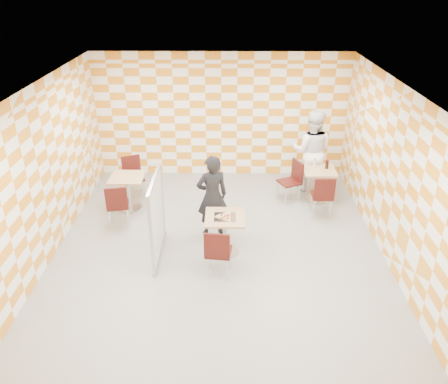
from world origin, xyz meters
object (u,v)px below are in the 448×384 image
Objects in this scene: chair_second_front at (323,194)px; partition at (157,217)px; chair_second_side at (293,178)px; soda_bottle at (327,164)px; chair_empty_near at (117,203)px; empty_table at (128,187)px; man_dark at (212,196)px; main_table at (225,228)px; chair_empty_far at (133,173)px; chair_main_front at (218,250)px; man_white at (311,151)px; sport_bottle at (314,164)px; second_table at (318,179)px.

partition reaches higher than chair_second_front.
soda_bottle is (0.73, 0.03, 0.31)m from chair_second_side.
chair_empty_near is (-4.13, -0.44, 0.00)m from chair_second_front.
man_dark is (1.83, -1.01, 0.31)m from empty_table.
chair_empty_far is at bearing 132.79° from main_table.
chair_empty_near is 0.60× the size of partition.
soda_bottle reaches higher than chair_empty_far.
chair_main_front is 1.00× the size of chair_second_side.
chair_second_side is 3.81m from chair_empty_near.
chair_second_front is 0.56× the size of man_dark.
man_white is at bearing -154.59° from man_dark.
chair_empty_far is 4.09m from man_white.
chair_second_side is 0.56m from sport_bottle.
chair_empty_far is (-4.14, 0.22, 0.04)m from second_table.
sport_bottle is (4.04, -0.10, 0.29)m from chair_empty_far.
chair_empty_far is at bearing 176.71° from chair_second_side.
chair_second_front reaches higher than empty_table.
empty_table is (-4.12, -0.41, 0.00)m from second_table.
soda_bottle is at bearing 75.40° from chair_second_front.
chair_second_front is 4.21m from chair_empty_far.
empty_table is 3.26× the size of soda_bottle.
chair_main_front reaches higher than empty_table.
chair_main_front is at bearing -56.51° from chair_empty_far.
chair_second_side reaches higher than empty_table.
partition reaches higher than second_table.
partition is 4.16m from man_white.
man_white is (3.14, 2.73, 0.16)m from partition.
partition is 7.75× the size of sport_bottle.
sport_bottle reaches higher than chair_second_side.
man_dark is at bearing -148.25° from second_table.
chair_empty_near is 4.47m from man_white.
chair_empty_far is at bearing 88.97° from chair_empty_near.
second_table is at bearing 33.50° from partition.
man_white reaches higher than chair_empty_near.
man_dark reaches higher than chair_second_side.
chair_second_front is at bearing 32.94° from main_table.
empty_table is 4.07m from sport_bottle.
man_white is at bearing 13.96° from empty_table.
man_dark reaches higher than second_table.
soda_bottle is at bearing 16.00° from chair_empty_near.
man_dark is (1.85, -1.64, 0.28)m from chair_empty_far.
empty_table is 0.81× the size of chair_main_front.
man_dark is at bearing -140.35° from chair_second_side.
man_white is 9.53× the size of sport_bottle.
partition reaches higher than chair_main_front.
sport_bottle is 0.87× the size of soda_bottle.
main_table is 3.09m from chair_empty_far.
chair_main_front is 3.98m from man_white.
soda_bottle is (2.32, 2.84, 0.31)m from chair_main_front.
chair_empty_far is 4.06m from sport_bottle.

